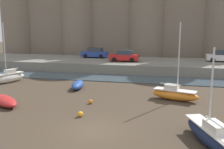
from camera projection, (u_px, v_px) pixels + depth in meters
ground_plane at (94, 130)px, 16.24m from camera, size 160.00×160.00×0.00m
water_channel at (132, 79)px, 31.72m from camera, size 80.00×4.50×0.10m
quay_road at (139, 65)px, 38.56m from camera, size 63.33×10.00×1.34m
castle at (147, 14)px, 46.95m from camera, size 58.93×7.61×21.57m
rowboat_midflat_centre at (4, 100)px, 21.35m from camera, size 4.01×3.46×0.72m
sailboat_midflat_left at (8, 77)px, 29.78m from camera, size 2.51×4.18×6.72m
sailboat_foreground_left at (211, 135)px, 14.01m from camera, size 2.88×5.20×5.28m
sailboat_foreground_right at (175, 94)px, 22.73m from camera, size 4.26×2.32×6.70m
rowboat_near_channel_left at (78, 85)px, 26.92m from camera, size 1.52×3.21×0.80m
mooring_buoy_mid_mud at (91, 102)px, 21.71m from camera, size 0.36×0.36×0.36m
mooring_buoy_near_channel at (80, 114)px, 18.58m from camera, size 0.40×0.40×0.40m
car_quay_west at (124, 56)px, 37.67m from camera, size 4.12×1.91×1.62m
car_quay_centre_west at (222, 56)px, 37.35m from camera, size 4.12×1.91×1.62m
car_quay_centre_east at (95, 53)px, 42.03m from camera, size 4.12×1.91×1.62m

